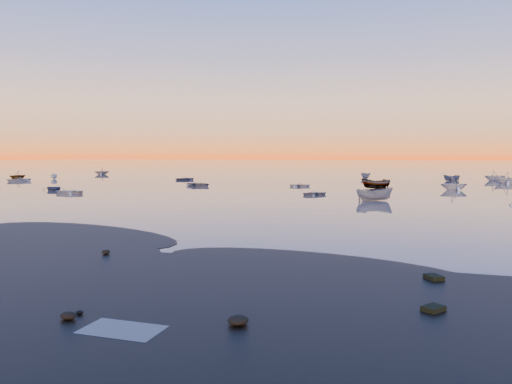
% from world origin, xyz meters
% --- Properties ---
extents(ground, '(600.00, 600.00, 0.00)m').
position_xyz_m(ground, '(0.00, 100.00, 0.00)').
color(ground, '#605550').
rests_on(ground, ground).
extents(mud_lobes, '(140.00, 6.00, 0.07)m').
position_xyz_m(mud_lobes, '(0.00, -1.00, 0.01)').
color(mud_lobes, black).
rests_on(mud_lobes, ground).
extents(moored_fleet, '(124.00, 58.00, 1.20)m').
position_xyz_m(moored_fleet, '(0.00, 53.00, 0.00)').
color(moored_fleet, white).
rests_on(moored_fleet, ground).
extents(boat_near_left, '(4.15, 4.04, 1.02)m').
position_xyz_m(boat_near_left, '(-29.51, 32.76, 0.00)').
color(boat_near_left, '#334262').
rests_on(boat_near_left, ground).
extents(boat_near_center, '(3.06, 4.53, 1.45)m').
position_xyz_m(boat_near_center, '(15.85, 30.97, 0.00)').
color(boat_near_center, slate).
rests_on(boat_near_center, ground).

